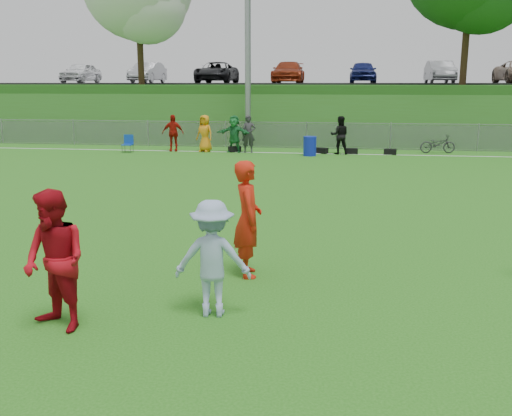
% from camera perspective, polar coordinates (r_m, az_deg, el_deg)
% --- Properties ---
extents(ground, '(120.00, 120.00, 0.00)m').
position_cam_1_polar(ground, '(8.64, -3.03, -9.13)').
color(ground, '#216214').
rests_on(ground, ground).
extents(sideline_far, '(60.00, 0.10, 0.01)m').
position_cam_1_polar(sideline_far, '(26.11, 4.77, 5.48)').
color(sideline_far, white).
rests_on(sideline_far, ground).
extents(fence, '(58.00, 0.06, 1.30)m').
position_cam_1_polar(fence, '(28.03, 5.06, 7.27)').
color(fence, gray).
rests_on(fence, ground).
extents(light_pole, '(1.20, 0.40, 12.15)m').
position_cam_1_polar(light_pole, '(29.25, -0.83, 19.43)').
color(light_pole, gray).
rests_on(light_pole, ground).
extents(berm, '(120.00, 18.00, 3.00)m').
position_cam_1_polar(berm, '(38.94, 6.06, 9.97)').
color(berm, '#275A19').
rests_on(berm, ground).
extents(parking_lot, '(120.00, 12.00, 0.10)m').
position_cam_1_polar(parking_lot, '(40.90, 6.23, 12.25)').
color(parking_lot, black).
rests_on(parking_lot, berm).
extents(car_row, '(32.04, 5.18, 1.44)m').
position_cam_1_polar(car_row, '(39.97, 4.48, 13.39)').
color(car_row, white).
rests_on(car_row, parking_lot).
extents(spectator_row, '(8.67, 0.80, 1.69)m').
position_cam_1_polar(spectator_row, '(26.35, -1.40, 7.42)').
color(spectator_row, '#AA140B').
rests_on(spectator_row, ground).
extents(gear_bags, '(7.66, 0.57, 0.26)m').
position_cam_1_polar(gear_bags, '(26.16, 6.79, 5.72)').
color(gear_bags, black).
rests_on(gear_bags, ground).
extents(player_red_left, '(0.63, 0.80, 1.94)m').
position_cam_1_polar(player_red_left, '(9.41, -0.83, -1.09)').
color(player_red_left, red).
rests_on(player_red_left, ground).
extents(player_red_center, '(1.13, 1.04, 1.86)m').
position_cam_1_polar(player_red_center, '(7.80, -19.45, -5.03)').
color(player_red_center, '#AC0B17').
rests_on(player_red_center, ground).
extents(player_blue, '(1.11, 0.70, 1.63)m').
position_cam_1_polar(player_blue, '(7.87, -4.37, -5.05)').
color(player_blue, '#98AED3').
rests_on(player_blue, ground).
extents(recycling_bin, '(0.70, 0.70, 0.85)m').
position_cam_1_polar(recycling_bin, '(25.25, 5.40, 6.18)').
color(recycling_bin, '#0F21AB').
rests_on(recycling_bin, ground).
extents(camp_chair, '(0.46, 0.47, 0.80)m').
position_cam_1_polar(camp_chair, '(27.05, -12.71, 5.95)').
color(camp_chair, '#0F3CA6').
rests_on(camp_chair, ground).
extents(bicycle, '(1.63, 0.75, 0.83)m').
position_cam_1_polar(bicycle, '(27.37, 17.71, 6.12)').
color(bicycle, '#29292B').
rests_on(bicycle, ground).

